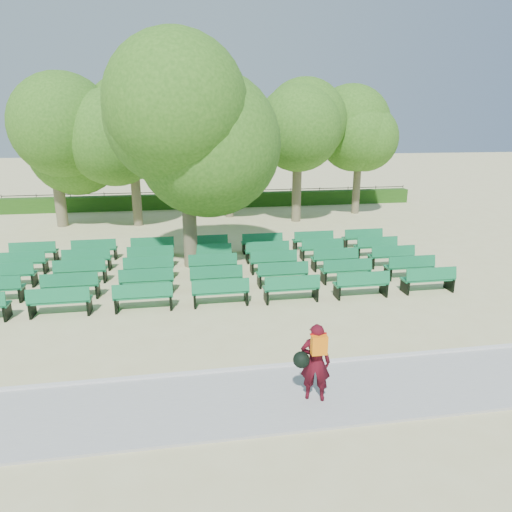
{
  "coord_description": "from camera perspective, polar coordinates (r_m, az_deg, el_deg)",
  "views": [
    {
      "loc": [
        -2.28,
        -15.19,
        5.37
      ],
      "look_at": [
        0.08,
        -1.0,
        1.1
      ],
      "focal_mm": 32.0,
      "sensor_mm": 36.0,
      "label": 1
    }
  ],
  "objects": [
    {
      "name": "ground",
      "position": [
        16.27,
        -0.86,
        -2.74
      ],
      "size": [
        120.0,
        120.0,
        0.0
      ],
      "primitive_type": "plane",
      "color": "#CAC286"
    },
    {
      "name": "paving",
      "position": [
        9.72,
        5.98,
        -16.91
      ],
      "size": [
        30.0,
        2.2,
        0.06
      ],
      "primitive_type": "cube",
      "color": "#A6A6A2",
      "rests_on": "ground"
    },
    {
      "name": "curb",
      "position": [
        10.65,
        4.32,
        -13.49
      ],
      "size": [
        30.0,
        0.12,
        0.1
      ],
      "primitive_type": "cube",
      "color": "silver",
      "rests_on": "ground"
    },
    {
      "name": "hedge",
      "position": [
        29.69,
        -4.94,
        6.94
      ],
      "size": [
        26.0,
        0.7,
        0.9
      ],
      "primitive_type": "cube",
      "color": "#234E14",
      "rests_on": "ground"
    },
    {
      "name": "fence",
      "position": [
        30.16,
        -4.99,
        6.22
      ],
      "size": [
        26.0,
        0.1,
        1.02
      ],
      "primitive_type": null,
      "color": "black",
      "rests_on": "ground"
    },
    {
      "name": "tree_line",
      "position": [
        25.86,
        -4.19,
        4.51
      ],
      "size": [
        21.8,
        6.8,
        7.04
      ],
      "primitive_type": null,
      "color": "#396D1D",
      "rests_on": "ground"
    },
    {
      "name": "bench_array",
      "position": [
        16.55,
        -5.43,
        -2.15
      ],
      "size": [
        1.75,
        0.65,
        1.08
      ],
      "rotation": [
        0.0,
        0.0,
        -0.07
      ],
      "color": "#137140",
      "rests_on": "ground"
    },
    {
      "name": "tree_among",
      "position": [
        16.96,
        -8.78,
        15.13
      ],
      "size": [
        5.18,
        5.18,
        7.37
      ],
      "color": "brown",
      "rests_on": "ground"
    },
    {
      "name": "person",
      "position": [
        9.15,
        7.32,
        -12.91
      ],
      "size": [
        0.8,
        0.56,
        1.61
      ],
      "rotation": [
        0.0,
        0.0,
        2.81
      ],
      "color": "#440913",
      "rests_on": "ground"
    }
  ]
}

